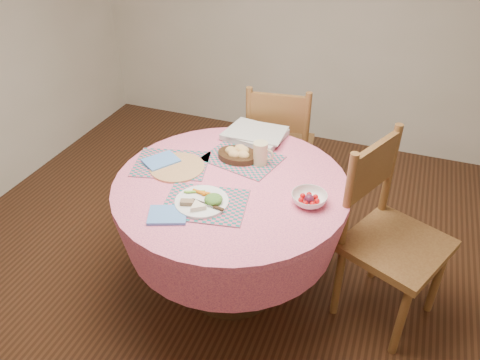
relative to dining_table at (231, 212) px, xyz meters
The scene contains 15 objects.
ground 0.56m from the dining_table, ahead, with size 4.00×4.00×0.00m, color #331C0F.
dining_table is the anchor object (origin of this frame).
chair_right 0.83m from the dining_table, ahead, with size 0.62×0.63×1.05m.
chair_back 0.87m from the dining_table, 89.17° to the left, with size 0.51×0.49×0.98m.
placemat_front 0.30m from the dining_table, 103.26° to the right, with size 0.40×0.30×0.01m, color #116460.
placemat_left 0.43m from the dining_table, behind, with size 0.40×0.30×0.01m, color #116460.
placemat_back 0.32m from the dining_table, 96.08° to the left, with size 0.40×0.30×0.01m, color #116460.
wicker_trivet 0.38m from the dining_table, behind, with size 0.30×0.30×0.01m, color #AB784A.
napkin_near 0.45m from the dining_table, 116.20° to the right, with size 0.18×0.14×0.01m, color #5285D3.
napkin_far 0.48m from the dining_table, behind, with size 0.18×0.14×0.01m, color #5285D3.
dinner_plate 0.32m from the dining_table, 105.23° to the right, with size 0.26×0.26×0.05m.
bread_bowl 0.33m from the dining_table, 101.97° to the left, with size 0.23×0.23×0.08m.
latte_mug 0.36m from the dining_table, 69.09° to the left, with size 0.12×0.08×0.13m.
fruit_bowl 0.48m from the dining_table, ahead, with size 0.23×0.23×0.05m.
newspaper_stack 0.55m from the dining_table, 94.42° to the left, with size 0.38×0.32×0.04m.
Camera 1 is at (0.75, -1.86, 2.14)m, focal length 35.00 mm.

